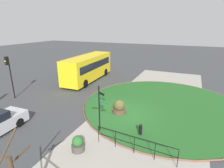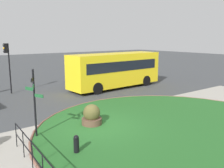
{
  "view_description": "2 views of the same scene",
  "coord_description": "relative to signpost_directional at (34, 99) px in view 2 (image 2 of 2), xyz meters",
  "views": [
    {
      "loc": [
        -12.56,
        -4.43,
        6.89
      ],
      "look_at": [
        1.36,
        1.75,
        1.97
      ],
      "focal_mm": 28.84,
      "sensor_mm": 36.0,
      "label": 1
    },
    {
      "loc": [
        -7.03,
        -10.37,
        4.7
      ],
      "look_at": [
        2.28,
        1.8,
        1.82
      ],
      "focal_mm": 40.17,
      "sensor_mm": 36.0,
      "label": 2
    }
  ],
  "objects": [
    {
      "name": "railing_grass_edge",
      "position": [
        -1.19,
        -2.78,
        -1.2
      ],
      "size": [
        0.34,
        4.7,
        1.1
      ],
      "rotation": [
        0.0,
        0.0,
        4.65
      ],
      "color": "black",
      "rests_on": "ground"
    },
    {
      "name": "grass_kerb_ring",
      "position": [
        6.14,
        -3.26,
        -1.85
      ],
      "size": [
        14.51,
        14.51,
        0.11
      ],
      "primitive_type": "torus",
      "color": "brown",
      "rests_on": "ground"
    },
    {
      "name": "sidewalk_paving",
      "position": [
        3.08,
        -2.52,
        -1.89
      ],
      "size": [
        32.0,
        8.3,
        0.02
      ],
      "primitive_type": "cube",
      "color": "#9E998E",
      "rests_on": "ground"
    },
    {
      "name": "planter_kerbside",
      "position": [
        2.98,
        -0.2,
        -1.37
      ],
      "size": [
        1.08,
        1.08,
        1.19
      ],
      "color": "brown",
      "rests_on": "ground"
    },
    {
      "name": "bollard_foreground",
      "position": [
        0.67,
        -2.64,
        -1.47
      ],
      "size": [
        0.23,
        0.23,
        0.83
      ],
      "color": "black",
      "rests_on": "ground"
    },
    {
      "name": "grass_island",
      "position": [
        6.14,
        -3.26,
        -1.85
      ],
      "size": [
        14.2,
        14.2,
        0.1
      ],
      "primitive_type": "cylinder",
      "color": "#235B23",
      "rests_on": "ground"
    },
    {
      "name": "traffic_light_near",
      "position": [
        1.74,
        10.59,
        1.16
      ],
      "size": [
        0.49,
        0.29,
        4.19
      ],
      "rotation": [
        0.0,
        0.0,
        3.29
      ],
      "color": "black",
      "rests_on": "ground"
    },
    {
      "name": "bus_yellow",
      "position": [
        10.36,
        7.14,
        -0.18
      ],
      "size": [
        9.35,
        2.85,
        3.22
      ],
      "rotation": [
        0.0,
        0.0,
        0.04
      ],
      "color": "yellow",
      "rests_on": "ground"
    },
    {
      "name": "signpost_directional",
      "position": [
        0.0,
        0.0,
        0.0
      ],
      "size": [
        0.54,
        1.19,
        3.3
      ],
      "color": "black",
      "rests_on": "ground"
    },
    {
      "name": "ground",
      "position": [
        3.08,
        -0.67,
        -1.9
      ],
      "size": [
        120.0,
        120.0,
        0.0
      ],
      "primitive_type": "plane",
      "color": "#3D3F42"
    }
  ]
}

